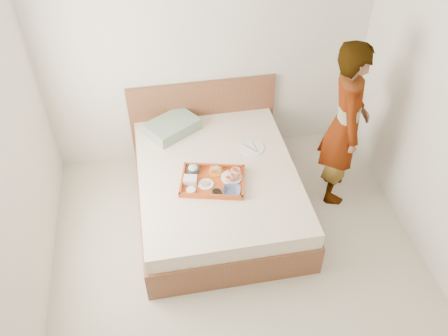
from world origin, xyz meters
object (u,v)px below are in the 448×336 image
tray (213,181)px  person (345,125)px  bed (217,190)px  dinner_plate (252,148)px

tray → person: bearing=22.3°
tray → bed: bearing=79.9°
bed → person: bearing=1.5°
dinner_plate → person: bearing=-15.5°
person → dinner_plate: bearing=90.2°
bed → person: person is taller
tray → person: size_ratio=0.34×
bed → tray: (-0.07, -0.16, 0.29)m
tray → person: person is taller
dinner_plate → bed: bearing=-146.7°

